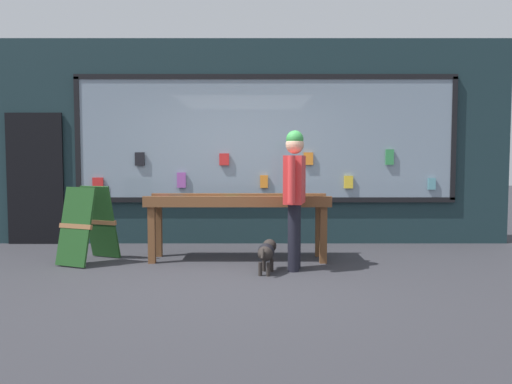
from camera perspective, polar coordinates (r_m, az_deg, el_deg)
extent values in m
plane|color=#2D2D33|center=(5.87, -2.16, -9.68)|extent=(40.00, 40.00, 0.00)
cube|color=#192D33|center=(8.11, -1.47, 5.69)|extent=(8.62, 0.20, 3.27)
cube|color=gray|center=(7.98, 1.36, 6.10)|extent=(5.98, 0.03, 1.95)
cube|color=black|center=(8.08, 1.37, 13.03)|extent=(6.06, 0.06, 0.08)
cube|color=black|center=(8.00, 1.35, -0.89)|extent=(6.06, 0.06, 0.08)
cube|color=black|center=(8.47, -19.43, 5.76)|extent=(0.08, 0.06, 1.95)
cube|color=black|center=(8.57, 21.88, 5.67)|extent=(0.08, 0.06, 1.95)
cube|color=red|center=(8.33, -17.37, 0.97)|extent=(0.17, 0.03, 0.18)
cube|color=black|center=(8.14, -12.90, 3.70)|extent=(0.15, 0.03, 0.21)
cube|color=#994CA5|center=(8.03, -8.27, 1.36)|extent=(0.14, 0.03, 0.24)
cube|color=red|center=(7.95, -3.40, 3.75)|extent=(0.15, 0.03, 0.19)
cube|color=orange|center=(7.94, 1.17, 1.20)|extent=(0.12, 0.03, 0.20)
cube|color=orange|center=(7.97, 6.25, 3.81)|extent=(0.15, 0.03, 0.20)
cube|color=yellow|center=(8.07, 10.78, 1.12)|extent=(0.14, 0.03, 0.20)
cube|color=#338C4C|center=(8.21, 15.28, 3.87)|extent=(0.13, 0.03, 0.24)
cube|color=#5999A5|center=(8.42, 19.69, 0.88)|extent=(0.12, 0.03, 0.18)
cube|color=black|center=(8.73, -23.67, 1.39)|extent=(0.90, 0.04, 2.10)
cube|color=brown|center=(6.69, -11.57, -4.83)|extent=(0.09, 0.09, 0.74)
cube|color=brown|center=(6.61, 7.94, -4.89)|extent=(0.09, 0.09, 0.74)
cube|color=brown|center=(7.14, -10.83, -4.28)|extent=(0.09, 0.09, 0.74)
cube|color=brown|center=(7.07, 7.43, -4.33)|extent=(0.09, 0.09, 0.74)
cube|color=brown|center=(6.74, -1.81, -1.34)|extent=(2.45, 0.63, 0.04)
cube|color=brown|center=(6.45, -1.90, -1.03)|extent=(2.45, 0.07, 0.12)
cube|color=brown|center=(7.01, -1.74, -0.64)|extent=(2.45, 0.07, 0.12)
cube|color=#994CA5|center=(7.01, -10.32, -0.90)|extent=(0.16, 0.23, 0.03)
cube|color=#2659B2|center=(6.97, -8.76, -0.91)|extent=(0.15, 0.23, 0.03)
cube|color=orange|center=(6.64, -6.92, -1.17)|extent=(0.17, 0.22, 0.02)
cube|color=silver|center=(6.65, -4.68, -1.18)|extent=(0.20, 0.25, 0.02)
cube|color=#338C4C|center=(6.88, -2.52, -0.95)|extent=(0.15, 0.24, 0.03)
cube|color=#2659B2|center=(6.64, -0.49, -1.10)|extent=(0.16, 0.20, 0.03)
cube|color=#5999A5|center=(6.69, 1.52, -1.08)|extent=(0.18, 0.25, 0.03)
cube|color=yellow|center=(6.74, 3.03, -1.08)|extent=(0.16, 0.21, 0.02)
cube|color=silver|center=(6.80, 5.18, -1.04)|extent=(0.17, 0.21, 0.02)
cube|color=black|center=(6.76, 7.35, -1.07)|extent=(0.18, 0.21, 0.03)
cylinder|color=black|center=(6.09, 4.55, -5.24)|extent=(0.14, 0.14, 0.82)
cylinder|color=black|center=(6.25, 4.74, -5.01)|extent=(0.14, 0.14, 0.82)
cube|color=red|center=(6.10, 4.68, 1.43)|extent=(0.31, 0.50, 0.58)
cylinder|color=red|center=(5.81, 4.32, 1.46)|extent=(0.09, 0.09, 0.55)
cylinder|color=red|center=(6.39, 5.01, 1.66)|extent=(0.09, 0.09, 0.55)
sphere|color=tan|center=(6.10, 4.70, 5.41)|extent=(0.22, 0.22, 0.22)
sphere|color=#338C3F|center=(6.10, 4.71, 6.04)|extent=(0.21, 0.21, 0.21)
ellipsoid|color=black|center=(5.97, 1.41, -6.93)|extent=(0.26, 0.43, 0.19)
ellipsoid|color=black|center=(5.97, 1.41, -6.84)|extent=(0.24, 0.28, 0.20)
sphere|color=black|center=(6.20, 1.80, -6.18)|extent=(0.17, 0.17, 0.17)
cylinder|color=black|center=(5.74, 1.00, -7.08)|extent=(0.05, 0.10, 0.12)
cylinder|color=black|center=(6.12, 2.05, -8.35)|extent=(0.04, 0.04, 0.16)
cylinder|color=black|center=(6.13, 1.17, -8.31)|extent=(0.04, 0.04, 0.16)
cylinder|color=black|center=(5.88, 1.65, -8.83)|extent=(0.04, 0.04, 0.16)
cylinder|color=black|center=(5.90, 0.74, -8.80)|extent=(0.04, 0.04, 0.16)
cube|color=#193F19|center=(6.78, -19.67, -3.71)|extent=(0.53, 0.42, 0.99)
cube|color=brown|center=(6.78, -19.67, -3.71)|extent=(0.49, 0.24, 0.07)
cube|color=#193F19|center=(7.13, -17.10, -3.29)|extent=(0.53, 0.42, 0.99)
cube|color=brown|center=(7.13, -17.10, -3.29)|extent=(0.49, 0.24, 0.07)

